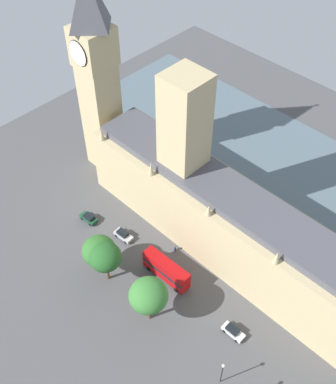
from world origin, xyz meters
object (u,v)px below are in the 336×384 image
at_px(double_decker_bus_near_tower, 166,270).
at_px(car_white_midblock, 233,331).
at_px(car_silver_kerbside, 123,235).
at_px(plane_tree_trailing, 105,257).
at_px(plane_tree_corner, 99,251).
at_px(parliament_building, 221,213).
at_px(street_lamp_slot_10, 222,370).
at_px(clock_tower, 97,74).
at_px(plane_tree_leading, 149,295).
at_px(car_dark_green_by_river_gate, 89,218).
at_px(pedestrian_opposite_hall, 175,249).

bearing_deg(double_decker_bus_near_tower, car_white_midblock, 87.28).
height_order(car_silver_kerbside, car_white_midblock, same).
height_order(car_white_midblock, plane_tree_trailing, plane_tree_trailing).
height_order(car_white_midblock, plane_tree_corner, plane_tree_corner).
relative_size(parliament_building, street_lamp_slot_10, 9.92).
xyz_separation_m(clock_tower, plane_tree_trailing, (22.25, 26.34, -17.63)).
bearing_deg(plane_tree_leading, car_dark_green_by_river_gate, -104.76).
height_order(pedestrian_opposite_hall, plane_tree_corner, plane_tree_corner).
distance_m(plane_tree_trailing, plane_tree_leading, 12.08).
bearing_deg(clock_tower, car_dark_green_by_river_gate, 37.53).
relative_size(car_silver_kerbside, double_decker_bus_near_tower, 0.41).
bearing_deg(plane_tree_corner, car_dark_green_by_river_gate, -117.68).
height_order(double_decker_bus_near_tower, street_lamp_slot_10, street_lamp_slot_10).
bearing_deg(clock_tower, plane_tree_leading, 59.60).
distance_m(plane_tree_trailing, street_lamp_slot_10, 29.29).
bearing_deg(plane_tree_corner, double_decker_bus_near_tower, 126.45).
bearing_deg(street_lamp_slot_10, parliament_building, -138.53).
bearing_deg(car_white_midblock, plane_tree_corner, -75.47).
bearing_deg(car_silver_kerbside, plane_tree_trailing, 27.82).
bearing_deg(car_white_midblock, double_decker_bus_near_tower, -91.35).
bearing_deg(plane_tree_corner, parliament_building, 150.41).
height_order(clock_tower, street_lamp_slot_10, clock_tower).
distance_m(pedestrian_opposite_hall, plane_tree_leading, 17.63).
bearing_deg(parliament_building, pedestrian_opposite_hall, -32.45).
xyz_separation_m(clock_tower, double_decker_bus_near_tower, (14.06, 34.39, -22.12)).
xyz_separation_m(car_white_midblock, pedestrian_opposite_hall, (-6.05, -20.39, -0.20)).
distance_m(clock_tower, plane_tree_corner, 37.24).
distance_m(parliament_building, plane_tree_leading, 22.32).
bearing_deg(plane_tree_trailing, car_dark_green_by_river_gate, -114.95).
xyz_separation_m(car_silver_kerbside, car_white_midblock, (0.80, 30.61, 0.00)).
relative_size(car_dark_green_by_river_gate, car_silver_kerbside, 0.96).
distance_m(double_decker_bus_near_tower, street_lamp_slot_10, 22.83).
bearing_deg(car_dark_green_by_river_gate, plane_tree_trailing, -119.13).
distance_m(car_dark_green_by_river_gate, car_silver_kerbside, 9.20).
height_order(clock_tower, car_dark_green_by_river_gate, clock_tower).
bearing_deg(plane_tree_leading, plane_tree_trailing, -91.30).
xyz_separation_m(parliament_building, pedestrian_opposite_hall, (7.74, -4.92, -8.88)).
bearing_deg(plane_tree_corner, street_lamp_slot_10, 88.86).
bearing_deg(car_dark_green_by_river_gate, pedestrian_opposite_hall, -73.03).
xyz_separation_m(double_decker_bus_near_tower, street_lamp_slot_10, (8.39, 21.14, 1.96)).
xyz_separation_m(car_silver_kerbside, double_decker_bus_near_tower, (0.66, 13.49, 1.75)).
bearing_deg(parliament_building, car_silver_kerbside, -49.36).
distance_m(car_dark_green_by_river_gate, plane_tree_corner, 14.51).
relative_size(car_silver_kerbside, street_lamp_slot_10, 0.66).
height_order(parliament_building, car_white_midblock, parliament_building).
bearing_deg(car_silver_kerbside, street_lamp_slot_10, 71.60).
xyz_separation_m(clock_tower, car_white_midblock, (14.20, 51.51, -23.86)).
bearing_deg(pedestrian_opposite_hall, plane_tree_corner, 168.80).
bearing_deg(street_lamp_slot_10, plane_tree_leading, -89.72).
height_order(car_dark_green_by_river_gate, double_decker_bus_near_tower, double_decker_bus_near_tower).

